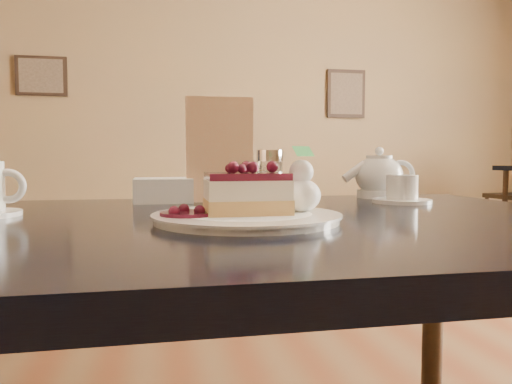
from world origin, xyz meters
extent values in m
cube|color=tan|center=(0.00, 5.00, 1.50)|extent=(8.00, 0.02, 3.00)
cube|color=black|center=(-1.50, 4.97, 1.70)|extent=(0.50, 0.03, 0.40)
cube|color=black|center=(1.80, 4.97, 1.60)|extent=(0.45, 0.03, 0.55)
cube|color=black|center=(-0.23, 0.26, 0.75)|extent=(1.24, 0.83, 0.04)
cylinder|color=black|center=(0.32, 0.61, 0.37)|extent=(0.05, 0.05, 0.73)
cylinder|color=white|center=(-0.23, 0.21, 0.78)|extent=(0.28, 0.28, 0.01)
cube|color=#DEAD65|center=(-0.23, 0.21, 0.80)|extent=(0.12, 0.09, 0.02)
cube|color=#F9ECCE|center=(-0.23, 0.21, 0.82)|extent=(0.12, 0.09, 0.03)
cube|color=#4B1226|center=(-0.23, 0.21, 0.84)|extent=(0.12, 0.08, 0.01)
ellipsoid|color=white|center=(-0.14, 0.22, 0.81)|extent=(0.06, 0.06, 0.05)
cylinder|color=#4B1226|center=(-0.32, 0.20, 0.79)|extent=(0.08, 0.08, 0.01)
torus|color=white|center=(-0.61, 0.37, 0.82)|extent=(0.06, 0.01, 0.06)
cylinder|color=white|center=(0.15, 0.45, 0.78)|extent=(0.12, 0.12, 0.01)
cylinder|color=white|center=(0.15, 0.45, 0.81)|extent=(0.07, 0.07, 0.05)
ellipsoid|color=white|center=(0.16, 0.59, 0.82)|extent=(0.11, 0.11, 0.10)
cylinder|color=white|center=(0.16, 0.59, 0.88)|extent=(0.06, 0.06, 0.01)
cylinder|color=white|center=(0.08, 0.59, 0.82)|extent=(0.06, 0.02, 0.05)
cube|color=beige|center=(-0.23, 0.57, 0.89)|extent=(0.14, 0.03, 0.23)
cylinder|color=white|center=(-0.11, 0.60, 0.82)|extent=(0.06, 0.06, 0.09)
cylinder|color=silver|center=(-0.11, 0.60, 0.87)|extent=(0.06, 0.06, 0.03)
cube|color=white|center=(-0.35, 0.58, 0.80)|extent=(0.12, 0.12, 0.05)
cylinder|color=black|center=(2.75, 3.47, 0.38)|extent=(0.05, 0.05, 0.75)
camera|label=1|loc=(-0.36, -0.52, 0.87)|focal=35.00mm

